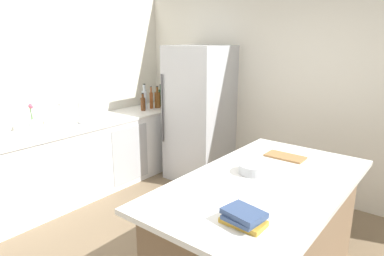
% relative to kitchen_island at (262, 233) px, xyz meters
% --- Properties ---
extents(wall_rear, '(6.00, 0.10, 2.60)m').
position_rel_kitchen_island_xyz_m(wall_rear, '(-0.52, 1.88, 0.84)').
color(wall_rear, silver).
rests_on(wall_rear, ground_plane).
extents(wall_left, '(0.10, 6.00, 2.60)m').
position_rel_kitchen_island_xyz_m(wall_left, '(-2.97, -0.37, 0.84)').
color(wall_left, silver).
rests_on(wall_left, ground_plane).
extents(counter_run_left, '(0.67, 2.93, 0.93)m').
position_rel_kitchen_island_xyz_m(counter_run_left, '(-2.59, 0.28, 0.00)').
color(counter_run_left, white).
rests_on(counter_run_left, ground_plane).
extents(kitchen_island, '(1.10, 1.98, 0.91)m').
position_rel_kitchen_island_xyz_m(kitchen_island, '(0.00, 0.00, 0.00)').
color(kitchen_island, '#7A6047').
rests_on(kitchen_island, ground_plane).
extents(refrigerator, '(0.77, 0.76, 1.87)m').
position_rel_kitchen_island_xyz_m(refrigerator, '(-1.74, 1.46, 0.47)').
color(refrigerator, '#B7BABF').
rests_on(refrigerator, ground_plane).
extents(sink_faucet, '(0.15, 0.05, 0.30)m').
position_rel_kitchen_island_xyz_m(sink_faucet, '(-2.64, -0.09, 0.62)').
color(sink_faucet, silver).
rests_on(sink_faucet, counter_run_left).
extents(flower_vase, '(0.09, 0.09, 0.34)m').
position_rel_kitchen_island_xyz_m(flower_vase, '(-2.61, -0.46, 0.57)').
color(flower_vase, silver).
rests_on(flower_vase, counter_run_left).
extents(paper_towel_roll, '(0.14, 0.14, 0.31)m').
position_rel_kitchen_island_xyz_m(paper_towel_roll, '(-2.58, 0.16, 0.60)').
color(paper_towel_roll, gray).
rests_on(paper_towel_roll, counter_run_left).
extents(olive_oil_bottle, '(0.06, 0.06, 0.28)m').
position_rel_kitchen_island_xyz_m(olive_oil_bottle, '(-2.54, 1.62, 0.57)').
color(olive_oil_bottle, olive).
rests_on(olive_oil_bottle, counter_run_left).
extents(wine_bottle, '(0.07, 0.07, 0.35)m').
position_rel_kitchen_island_xyz_m(wine_bottle, '(-2.55, 1.54, 0.61)').
color(wine_bottle, '#19381E').
rests_on(wine_bottle, counter_run_left).
extents(whiskey_bottle, '(0.09, 0.09, 0.33)m').
position_rel_kitchen_island_xyz_m(whiskey_bottle, '(-2.53, 1.44, 0.59)').
color(whiskey_bottle, brown).
rests_on(whiskey_bottle, counter_run_left).
extents(vinegar_bottle, '(0.05, 0.05, 0.33)m').
position_rel_kitchen_island_xyz_m(vinegar_bottle, '(-2.57, 1.35, 0.60)').
color(vinegar_bottle, '#994C23').
rests_on(vinegar_bottle, counter_run_left).
extents(soda_bottle, '(0.08, 0.08, 0.38)m').
position_rel_kitchen_island_xyz_m(soda_bottle, '(-2.60, 1.24, 0.62)').
color(soda_bottle, silver).
rests_on(soda_bottle, counter_run_left).
extents(syrup_bottle, '(0.07, 0.07, 0.26)m').
position_rel_kitchen_island_xyz_m(syrup_bottle, '(-2.54, 1.16, 0.57)').
color(syrup_bottle, '#5B3319').
rests_on(syrup_bottle, counter_run_left).
extents(cookbook_stack, '(0.26, 0.21, 0.09)m').
position_rel_kitchen_island_xyz_m(cookbook_stack, '(0.18, -0.64, 0.50)').
color(cookbook_stack, gold).
rests_on(cookbook_stack, kitchen_island).
extents(mixing_bowl, '(0.24, 0.24, 0.08)m').
position_rel_kitchen_island_xyz_m(mixing_bowl, '(-0.14, 0.08, 0.49)').
color(mixing_bowl, '#B2B5BA').
rests_on(mixing_bowl, kitchen_island).
extents(cutting_board, '(0.35, 0.18, 0.02)m').
position_rel_kitchen_island_xyz_m(cutting_board, '(-0.09, 0.59, 0.46)').
color(cutting_board, '#9E7042').
rests_on(cutting_board, kitchen_island).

